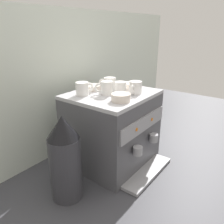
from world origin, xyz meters
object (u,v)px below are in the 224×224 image
(espresso_machine, at_px, (113,128))
(ceramic_cup_5, at_px, (110,84))
(ceramic_cup_2, at_px, (109,82))
(ceramic_bowl_1, at_px, (93,87))
(ceramic_bowl_0, at_px, (121,98))
(milk_pitcher, at_px, (146,130))
(ceramic_cup_4, at_px, (83,89))
(ceramic_cup_3, at_px, (120,87))
(coffee_grinder, at_px, (65,158))
(ceramic_bowl_2, at_px, (129,86))
(ceramic_cup_1, at_px, (135,88))
(ceramic_cup_0, at_px, (107,88))

(espresso_machine, relative_size, ceramic_cup_5, 5.43)
(ceramic_cup_2, height_order, ceramic_bowl_1, ceramic_cup_2)
(ceramic_cup_5, bearing_deg, ceramic_bowl_0, -128.98)
(ceramic_cup_5, distance_m, milk_pitcher, 0.59)
(ceramic_cup_4, distance_m, ceramic_cup_5, 0.20)
(milk_pitcher, bearing_deg, ceramic_cup_4, 165.95)
(ceramic_cup_2, bearing_deg, ceramic_bowl_1, 161.72)
(ceramic_cup_3, bearing_deg, ceramic_cup_5, 81.79)
(ceramic_cup_3, relative_size, ceramic_cup_5, 0.99)
(ceramic_bowl_1, bearing_deg, ceramic_cup_3, -73.67)
(coffee_grinder, bearing_deg, ceramic_bowl_1, 21.24)
(ceramic_cup_3, distance_m, ceramic_bowl_2, 0.12)
(ceramic_cup_1, bearing_deg, coffee_grinder, 168.26)
(ceramic_cup_2, distance_m, ceramic_bowl_1, 0.13)
(coffee_grinder, bearing_deg, ceramic_cup_1, -11.74)
(ceramic_bowl_1, bearing_deg, coffee_grinder, -158.76)
(ceramic_bowl_0, distance_m, coffee_grinder, 0.44)
(ceramic_cup_5, height_order, milk_pitcher, ceramic_cup_5)
(ceramic_cup_0, bearing_deg, ceramic_cup_3, -21.92)
(ceramic_cup_0, distance_m, ceramic_bowl_0, 0.15)
(ceramic_cup_1, bearing_deg, ceramic_cup_3, 111.78)
(ceramic_cup_5, distance_m, ceramic_bowl_2, 0.13)
(ceramic_cup_1, xyz_separation_m, ceramic_cup_3, (-0.04, 0.09, -0.00))
(ceramic_cup_1, height_order, ceramic_bowl_1, ceramic_cup_1)
(milk_pitcher, bearing_deg, ceramic_cup_3, -179.48)
(espresso_machine, distance_m, ceramic_cup_2, 0.31)
(espresso_machine, distance_m, coffee_grinder, 0.43)
(ceramic_bowl_1, bearing_deg, ceramic_cup_5, -54.97)
(ceramic_cup_0, height_order, ceramic_cup_2, ceramic_cup_0)
(ceramic_cup_3, distance_m, ceramic_cup_5, 0.09)
(ceramic_cup_1, relative_size, milk_pitcher, 0.78)
(ceramic_bowl_1, relative_size, ceramic_bowl_2, 1.01)
(ceramic_cup_3, height_order, ceramic_bowl_1, ceramic_cup_3)
(ceramic_cup_4, xyz_separation_m, coffee_grinder, (-0.29, -0.13, -0.29))
(ceramic_bowl_2, relative_size, milk_pitcher, 0.72)
(ceramic_cup_5, bearing_deg, espresso_machine, -131.85)
(ceramic_cup_2, height_order, coffee_grinder, ceramic_cup_2)
(ceramic_cup_4, relative_size, ceramic_bowl_2, 1.09)
(ceramic_bowl_1, distance_m, milk_pitcher, 0.64)
(ceramic_bowl_0, height_order, ceramic_bowl_2, ceramic_bowl_0)
(ceramic_cup_2, relative_size, ceramic_bowl_2, 0.94)
(ceramic_cup_2, distance_m, milk_pitcher, 0.56)
(coffee_grinder, bearing_deg, ceramic_cup_3, -1.99)
(ceramic_cup_1, xyz_separation_m, ceramic_bowl_2, (0.08, 0.10, -0.02))
(ceramic_cup_0, bearing_deg, ceramic_cup_5, 25.67)
(coffee_grinder, relative_size, milk_pitcher, 3.08)
(ceramic_cup_3, distance_m, coffee_grinder, 0.55)
(ceramic_cup_0, distance_m, ceramic_cup_2, 0.19)
(ceramic_cup_4, xyz_separation_m, ceramic_cup_5, (0.19, -0.06, 0.00))
(ceramic_cup_2, height_order, ceramic_cup_5, ceramic_cup_5)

